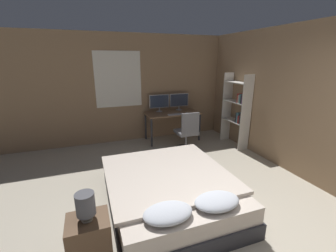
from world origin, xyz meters
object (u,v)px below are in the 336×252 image
(monitor_right, at_px, (179,101))
(keyboard, at_px, (176,114))
(desk, at_px, (172,116))
(bookshelf, at_px, (238,108))
(nightstand, at_px, (90,244))
(office_chair, at_px, (187,135))
(bedside_lamp, at_px, (85,204))
(computer_mouse, at_px, (187,113))
(bed, at_px, (170,191))
(monitor_left, at_px, (159,102))

(monitor_right, bearing_deg, keyboard, -120.65)
(desk, relative_size, bookshelf, 0.80)
(nightstand, height_order, office_chair, office_chair)
(keyboard, height_order, office_chair, office_chair)
(bedside_lamp, distance_m, computer_mouse, 3.96)
(bedside_lamp, bearing_deg, bookshelf, 34.49)
(computer_mouse, relative_size, bookshelf, 0.04)
(bed, height_order, office_chair, office_chair)
(office_chair, bearing_deg, computer_mouse, 67.65)
(nightstand, bearing_deg, bookshelf, 34.49)
(bed, xyz_separation_m, office_chair, (1.11, 1.83, 0.13))
(bedside_lamp, distance_m, office_chair, 3.38)
(desk, height_order, computer_mouse, computer_mouse)
(computer_mouse, distance_m, bookshelf, 1.27)
(nightstand, height_order, keyboard, keyboard)
(bed, height_order, keyboard, keyboard)
(bed, distance_m, computer_mouse, 2.81)
(monitor_left, xyz_separation_m, keyboard, (0.28, -0.48, -0.25))
(keyboard, relative_size, office_chair, 0.43)
(nightstand, height_order, monitor_left, monitor_left)
(bedside_lamp, xyz_separation_m, monitor_left, (1.89, 3.58, 0.24))
(nightstand, height_order, bedside_lamp, bedside_lamp)
(monitor_left, distance_m, keyboard, 0.61)
(keyboard, bearing_deg, bed, -113.64)
(bedside_lamp, xyz_separation_m, desk, (2.17, 3.34, -0.11))
(monitor_left, height_order, computer_mouse, monitor_left)
(office_chair, relative_size, bookshelf, 0.54)
(desk, height_order, monitor_right, monitor_right)
(computer_mouse, bearing_deg, desk, 141.16)
(computer_mouse, bearing_deg, bookshelf, -34.17)
(keyboard, relative_size, computer_mouse, 5.82)
(desk, bearing_deg, office_chair, -86.20)
(monitor_left, bearing_deg, monitor_right, 0.00)
(bed, distance_m, bedside_lamp, 1.41)
(bed, height_order, desk, desk)
(bed, distance_m, desk, 2.88)
(bed, relative_size, office_chair, 2.17)
(bed, bearing_deg, office_chair, 58.75)
(monitor_left, bearing_deg, keyboard, -59.35)
(monitor_left, bearing_deg, office_chair, -72.36)
(keyboard, distance_m, computer_mouse, 0.29)
(bedside_lamp, bearing_deg, monitor_left, 62.22)
(monitor_left, bearing_deg, bookshelf, -36.20)
(bedside_lamp, xyz_separation_m, monitor_right, (2.45, 3.58, 0.24))
(computer_mouse, height_order, bookshelf, bookshelf)
(monitor_left, bearing_deg, bed, -104.99)
(nightstand, relative_size, monitor_right, 1.11)
(nightstand, relative_size, bookshelf, 0.34)
(keyboard, distance_m, bookshelf, 1.52)
(nightstand, distance_m, desk, 4.00)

